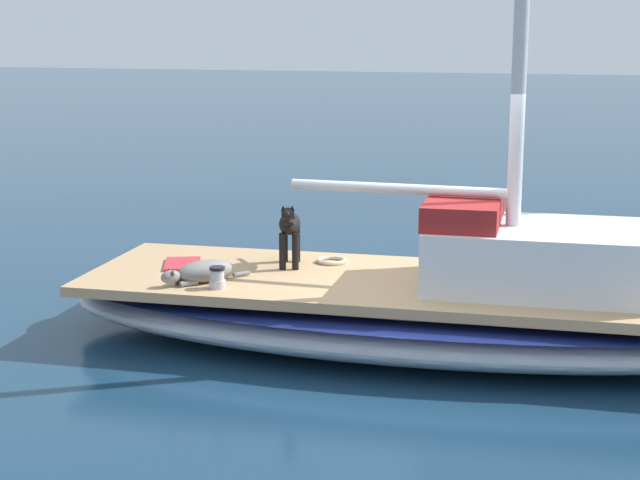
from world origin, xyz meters
TOP-DOWN VIEW (x-y plane):
  - ground_plane at (0.00, 0.00)m, footprint 120.00×120.00m
  - sailboat_main at (0.00, 0.00)m, footprint 2.92×7.37m
  - cabin_house at (-0.07, 1.11)m, footprint 1.52×2.30m
  - dog_grey at (0.66, -2.00)m, footprint 0.77×0.69m
  - dog_black at (-0.22, -1.39)m, footprint 0.92×0.36m
  - deck_winch at (0.82, -1.78)m, footprint 0.16×0.16m
  - coiled_rope at (-0.51, -1.02)m, footprint 0.32×0.32m
  - deck_towel at (0.06, -2.48)m, footprint 0.65×0.54m

SIDE VIEW (x-z plane):
  - ground_plane at x=0.00m, z-range 0.00..0.00m
  - sailboat_main at x=0.00m, z-range 0.01..0.67m
  - deck_towel at x=0.06m, z-range 0.66..0.69m
  - coiled_rope at x=-0.51m, z-range 0.66..0.70m
  - deck_winch at x=0.82m, z-range 0.65..0.86m
  - dog_grey at x=0.66m, z-range 0.66..0.88m
  - cabin_house at x=-0.07m, z-range 0.59..1.43m
  - dog_black at x=-0.22m, z-range 0.73..1.43m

